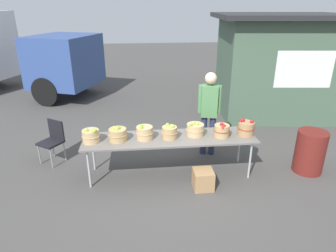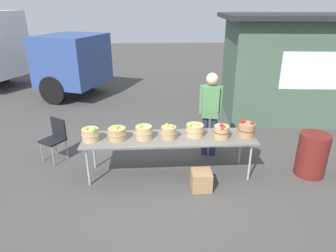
# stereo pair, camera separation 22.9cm
# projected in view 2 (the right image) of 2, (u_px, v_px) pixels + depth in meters

# --- Properties ---
(ground_plane) EXTENTS (40.00, 40.00, 0.00)m
(ground_plane) POSITION_uv_depth(u_px,v_px,m) (169.00, 173.00, 5.64)
(ground_plane) COLOR #474442
(market_table) EXTENTS (3.10, 0.76, 0.75)m
(market_table) POSITION_uv_depth(u_px,v_px,m) (169.00, 139.00, 5.37)
(market_table) COLOR slate
(market_table) RESTS_ON ground
(apple_basket_green_0) EXTENTS (0.31, 0.31, 0.28)m
(apple_basket_green_0) POSITION_uv_depth(u_px,v_px,m) (91.00, 134.00, 5.19)
(apple_basket_green_0) COLOR tan
(apple_basket_green_0) RESTS_ON market_table
(apple_basket_green_1) EXTENTS (0.33, 0.33, 0.28)m
(apple_basket_green_1) POSITION_uv_depth(u_px,v_px,m) (117.00, 133.00, 5.23)
(apple_basket_green_1) COLOR tan
(apple_basket_green_1) RESTS_ON market_table
(apple_basket_green_2) EXTENTS (0.31, 0.31, 0.28)m
(apple_basket_green_2) POSITION_uv_depth(u_px,v_px,m) (144.00, 132.00, 5.27)
(apple_basket_green_2) COLOR tan
(apple_basket_green_2) RESTS_ON market_table
(apple_basket_green_3) EXTENTS (0.29, 0.29, 0.28)m
(apple_basket_green_3) POSITION_uv_depth(u_px,v_px,m) (169.00, 132.00, 5.28)
(apple_basket_green_3) COLOR tan
(apple_basket_green_3) RESTS_ON market_table
(apple_basket_green_4) EXTENTS (0.33, 0.33, 0.27)m
(apple_basket_green_4) POSITION_uv_depth(u_px,v_px,m) (195.00, 130.00, 5.39)
(apple_basket_green_4) COLOR tan
(apple_basket_green_4) RESTS_ON market_table
(apple_basket_red_0) EXTENTS (0.29, 0.29, 0.27)m
(apple_basket_red_0) POSITION_uv_depth(u_px,v_px,m) (221.00, 131.00, 5.31)
(apple_basket_red_0) COLOR tan
(apple_basket_red_0) RESTS_ON market_table
(apple_basket_red_1) EXTENTS (0.31, 0.31, 0.30)m
(apple_basket_red_1) POSITION_uv_depth(u_px,v_px,m) (246.00, 129.00, 5.37)
(apple_basket_red_1) COLOR #A87F51
(apple_basket_red_1) RESTS_ON market_table
(vendor_adult) EXTENTS (0.45, 0.30, 1.76)m
(vendor_adult) POSITION_uv_depth(u_px,v_px,m) (211.00, 108.00, 5.96)
(vendor_adult) COLOR #262D4C
(vendor_adult) RESTS_ON ground
(food_kiosk) EXTENTS (3.79, 3.26, 2.74)m
(food_kiosk) POSITION_uv_depth(u_px,v_px,m) (283.00, 66.00, 8.23)
(food_kiosk) COLOR #47604C
(food_kiosk) RESTS_ON ground
(folding_chair) EXTENTS (0.56, 0.56, 0.86)m
(folding_chair) POSITION_uv_depth(u_px,v_px,m) (55.00, 136.00, 5.99)
(folding_chair) COLOR black
(folding_chair) RESTS_ON ground
(trash_barrel) EXTENTS (0.54, 0.54, 0.82)m
(trash_barrel) POSITION_uv_depth(u_px,v_px,m) (312.00, 155.00, 5.47)
(trash_barrel) COLOR maroon
(trash_barrel) RESTS_ON ground
(produce_crate) EXTENTS (0.34, 0.34, 0.34)m
(produce_crate) POSITION_uv_depth(u_px,v_px,m) (201.00, 180.00, 5.12)
(produce_crate) COLOR #A87F51
(produce_crate) RESTS_ON ground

